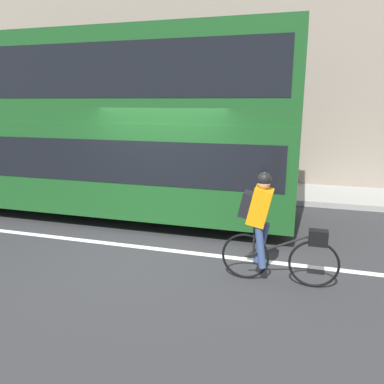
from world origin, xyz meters
TOP-DOWN VIEW (x-y plane):
  - ground_plane at (0.00, 0.00)m, footprint 80.00×80.00m
  - road_center_line at (0.00, -0.08)m, footprint 50.00×0.14m
  - sidewalk_curb at (0.00, 4.64)m, footprint 60.00×2.11m
  - building_facade at (0.00, 5.84)m, footprint 60.00×0.30m
  - bus at (-2.42, 1.75)m, footprint 9.84×2.54m
  - cyclist_on_bike at (2.13, -0.77)m, footprint 1.70×0.32m

SIDE VIEW (x-z plane):
  - ground_plane at x=0.00m, z-range 0.00..0.00m
  - road_center_line at x=0.00m, z-range 0.00..0.01m
  - sidewalk_curb at x=0.00m, z-range 0.00..0.14m
  - cyclist_on_bike at x=2.13m, z-range 0.06..1.72m
  - bus at x=-2.42m, z-range 0.20..4.19m
  - building_facade at x=0.00m, z-range 0.00..9.07m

